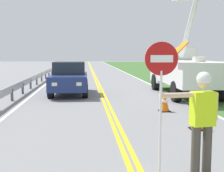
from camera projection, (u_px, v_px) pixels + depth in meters
The scene contains 11 objects.
centerline_yellow_left at pixel (97, 84), 20.45m from camera, with size 0.11×110.00×0.01m, color yellow.
centerline_yellow_right at pixel (99, 84), 20.46m from camera, with size 0.11×110.00×0.01m, color yellow.
edge_line_right at pixel (148, 83), 20.79m from camera, with size 0.12×110.00×0.01m, color silver.
edge_line_left at pixel (46, 84), 20.12m from camera, with size 0.12×110.00×0.01m, color silver.
flagger_worker at pixel (202, 116), 5.09m from camera, with size 1.08×0.28×1.83m.
stop_sign_paddle at pixel (161, 79), 4.86m from camera, with size 0.56×0.04×2.33m.
utility_bucket_truck at pixel (182, 67), 15.41m from camera, with size 2.82×6.86×5.71m.
oncoming_sedan_nearest at pixel (69, 78), 15.27m from camera, with size 1.93×4.11×1.70m.
traffic_cone_lead at pixel (198, 118), 8.19m from camera, with size 0.40×0.40×0.70m.
traffic_cone_mid at pixel (165, 102), 10.77m from camera, with size 0.40×0.40×0.70m.
guardrail_left_shoulder at pixel (27, 82), 16.53m from camera, with size 0.10×32.00×0.71m.
Camera 1 is at (-0.91, -0.35, 2.14)m, focal length 46.79 mm.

